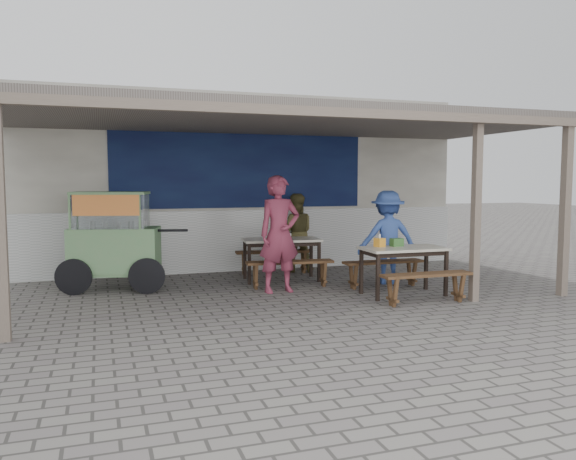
% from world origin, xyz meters
% --- Properties ---
extents(ground, '(60.00, 60.00, 0.00)m').
position_xyz_m(ground, '(0.00, 0.00, 0.00)').
color(ground, '#65615B').
rests_on(ground, ground).
extents(back_wall, '(9.00, 1.28, 3.50)m').
position_xyz_m(back_wall, '(-0.00, 3.58, 1.72)').
color(back_wall, silver).
rests_on(back_wall, ground).
extents(warung_roof, '(9.00, 4.21, 2.81)m').
position_xyz_m(warung_roof, '(0.02, 0.90, 2.71)').
color(warung_roof, '#605952').
rests_on(warung_roof, ground).
extents(table_left, '(1.42, 0.82, 0.75)m').
position_xyz_m(table_left, '(0.18, 1.65, 0.67)').
color(table_left, beige).
rests_on(table_left, ground).
extents(bench_left_street, '(1.48, 0.44, 0.45)m').
position_xyz_m(bench_left_street, '(0.11, 0.95, 0.34)').
color(bench_left_street, brown).
rests_on(bench_left_street, ground).
extents(bench_left_wall, '(1.48, 0.44, 0.45)m').
position_xyz_m(bench_left_wall, '(0.26, 2.35, 0.34)').
color(bench_left_wall, brown).
rests_on(bench_left_wall, ground).
extents(table_right, '(1.29, 0.71, 0.75)m').
position_xyz_m(table_right, '(1.58, -0.18, 0.67)').
color(table_right, beige).
rests_on(table_right, ground).
extents(bench_right_street, '(1.38, 0.30, 0.45)m').
position_xyz_m(bench_right_street, '(1.57, -0.86, 0.33)').
color(bench_right_street, brown).
rests_on(bench_right_street, ground).
extents(bench_right_wall, '(1.38, 0.30, 0.45)m').
position_xyz_m(bench_right_wall, '(1.59, 0.49, 0.33)').
color(bench_right_wall, brown).
rests_on(bench_right_wall, ground).
extents(vendor_cart, '(2.06, 1.12, 1.60)m').
position_xyz_m(vendor_cart, '(-2.66, 1.68, 0.87)').
color(vendor_cart, '#66875A').
rests_on(vendor_cart, ground).
extents(patron_street_side, '(0.71, 0.49, 1.86)m').
position_xyz_m(patron_street_side, '(-0.17, 0.67, 0.93)').
color(patron_street_side, maroon).
rests_on(patron_street_side, ground).
extents(patron_wall_side, '(0.86, 0.75, 1.53)m').
position_xyz_m(patron_wall_side, '(0.75, 2.50, 0.77)').
color(patron_wall_side, brown).
rests_on(patron_wall_side, ground).
extents(patron_right_table, '(1.12, 0.76, 1.61)m').
position_xyz_m(patron_right_table, '(1.84, 0.80, 0.80)').
color(patron_right_table, '#3855A5').
rests_on(patron_right_table, ground).
extents(tissue_box, '(0.17, 0.17, 0.14)m').
position_xyz_m(tissue_box, '(1.26, 0.00, 0.82)').
color(tissue_box, orange).
rests_on(tissue_box, table_right).
extents(donation_box, '(0.20, 0.14, 0.13)m').
position_xyz_m(donation_box, '(1.54, -0.03, 0.81)').
color(donation_box, '#37692F').
rests_on(donation_box, table_right).
extents(condiment_jar, '(0.08, 0.08, 0.09)m').
position_xyz_m(condiment_jar, '(0.35, 1.70, 0.79)').
color(condiment_jar, silver).
rests_on(condiment_jar, table_left).
extents(condiment_bowl, '(0.27, 0.27, 0.05)m').
position_xyz_m(condiment_bowl, '(0.03, 1.79, 0.78)').
color(condiment_bowl, white).
rests_on(condiment_bowl, table_left).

